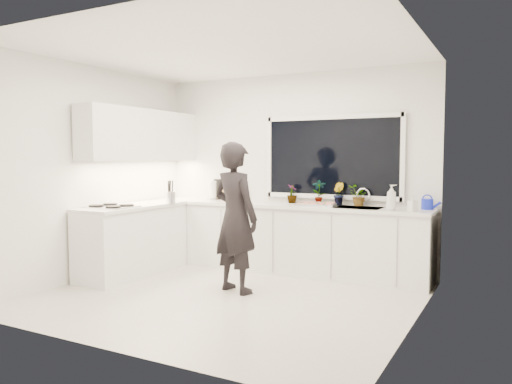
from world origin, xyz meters
The scene contains 25 objects.
floor centered at (0.00, 0.00, -0.01)m, with size 4.00×3.50×0.02m, color beige.
wall_back centered at (0.00, 1.76, 1.35)m, with size 4.00×0.02×2.70m, color white.
wall_left centered at (-2.01, 0.00, 1.35)m, with size 0.02×3.50×2.70m, color white.
wall_right centered at (2.01, 0.00, 1.35)m, with size 0.02×3.50×2.70m, color white.
ceiling centered at (0.00, 0.00, 2.71)m, with size 4.00×3.50×0.02m, color white.
window centered at (0.60, 1.73, 1.55)m, with size 1.80×0.02×1.00m, color black.
base_cabinets_back centered at (0.00, 1.45, 0.44)m, with size 3.92×0.58×0.88m, color white.
base_cabinets_left centered at (-1.67, 0.35, 0.44)m, with size 0.58×1.60×0.88m, color white.
countertop_back centered at (0.00, 1.44, 0.90)m, with size 3.94×0.62×0.04m, color silver.
countertop_left centered at (-1.67, 0.35, 0.90)m, with size 0.62×1.60×0.04m, color silver.
upper_cabinets centered at (-1.79, 0.70, 1.85)m, with size 0.34×2.10×0.70m, color white.
sink centered at (1.05, 1.45, 0.87)m, with size 0.58×0.42×0.14m, color silver.
faucet centered at (1.05, 1.65, 1.03)m, with size 0.03×0.03×0.22m, color silver.
stovetop centered at (-1.69, 0.00, 0.94)m, with size 0.56×0.48×0.03m, color black.
person centered at (-0.03, 0.25, 0.86)m, with size 0.63×0.41×1.72m, color black.
pizza_tray centered at (0.50, 1.42, 0.94)m, with size 0.50×0.37×0.03m, color silver.
pizza centered at (0.50, 1.42, 0.95)m, with size 0.45×0.32×0.01m, color #B0171F.
watering_can centered at (1.85, 1.61, 0.98)m, with size 0.14×0.14×0.13m, color #1424C4.
paper_towel_roll centered at (-1.19, 1.55, 1.05)m, with size 0.11×0.11×0.26m, color white.
knife_block centered at (-0.97, 1.59, 1.03)m, with size 0.13×0.10×0.22m, color #9C7048.
utensil_crock centered at (-1.38, 0.80, 1.00)m, with size 0.13×0.13×0.16m, color #AFAFB4.
picture_frame_large centered at (-0.80, 1.69, 1.06)m, with size 0.22×0.02×0.28m, color black.
picture_frame_small centered at (-1.13, 1.69, 1.07)m, with size 0.25×0.02×0.30m, color black.
herb_plants centered at (0.68, 1.61, 1.06)m, with size 1.19×0.32×0.33m.
soap_bottles centered at (1.55, 1.30, 1.06)m, with size 0.38×0.15×0.31m.
Camera 1 is at (2.84, -4.64, 1.55)m, focal length 35.00 mm.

